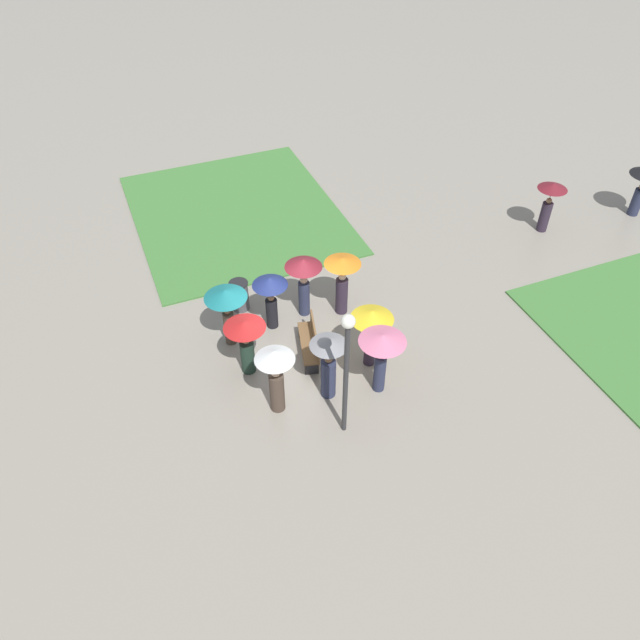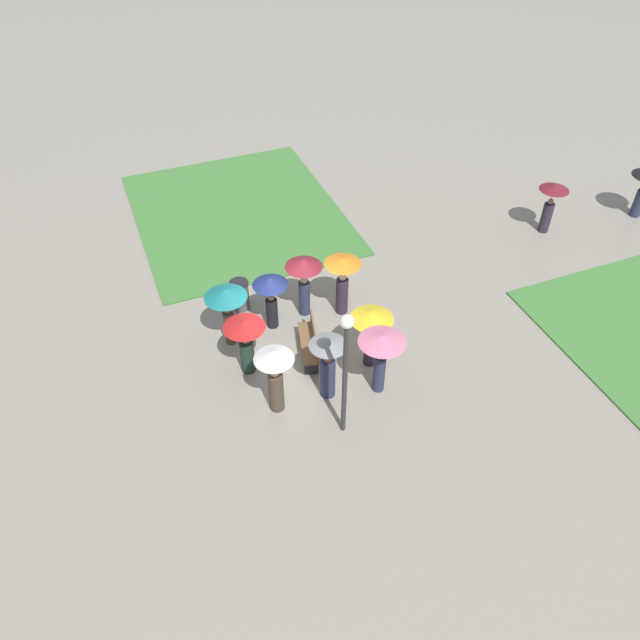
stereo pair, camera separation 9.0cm
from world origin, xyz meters
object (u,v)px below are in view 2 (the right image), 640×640
object	(u,v)px
crowd_person_red	(245,337)
crowd_person_yellow	(371,323)
crowd_person_white	(275,370)
crowd_person_orange	(343,276)
crowd_person_grey	(328,360)
crowd_person_teal	(226,302)
lamp_post	(346,359)
park_bench	(311,342)
crowd_person_pink	(381,348)
crowd_person_maroon	(304,274)
lone_walker_mid_plaza	(551,200)
trash_bin	(240,295)
crowd_person_navy	(271,291)

from	to	relation	value
crowd_person_red	crowd_person_yellow	size ratio (longest dim) A/B	0.93
crowd_person_white	crowd_person_red	bearing A→B (deg)	-104.68
crowd_person_yellow	crowd_person_orange	bearing A→B (deg)	-110.68
crowd_person_white	crowd_person_grey	distance (m)	1.37
crowd_person_orange	crowd_person_teal	distance (m)	3.41
lamp_post	crowd_person_teal	xyz separation A→B (m)	(-4.02, -1.71, -0.98)
park_bench	crowd_person_teal	distance (m)	2.52
crowd_person_yellow	crowd_person_grey	size ratio (longest dim) A/B	0.95
crowd_person_red	crowd_person_teal	world-z (taller)	crowd_person_teal
park_bench	crowd_person_red	bearing A→B (deg)	-77.14
crowd_person_yellow	crowd_person_grey	distance (m)	1.60
crowd_person_red	park_bench	bearing A→B (deg)	-171.44
crowd_person_pink	crowd_person_white	xyz separation A→B (m)	(-0.37, -2.65, -0.11)
crowd_person_red	crowd_person_white	bearing A→B (deg)	110.92
crowd_person_maroon	lone_walker_mid_plaza	distance (m)	9.32
crowd_person_orange	lamp_post	bearing A→B (deg)	-68.32
trash_bin	crowd_person_grey	distance (m)	4.36
crowd_person_navy	lone_walker_mid_plaza	distance (m)	10.39
lone_walker_mid_plaza	crowd_person_orange	bearing A→B (deg)	67.87
crowd_person_white	crowd_person_maroon	xyz separation A→B (m)	(-3.16, 1.94, 0.08)
crowd_person_pink	crowd_person_maroon	world-z (taller)	crowd_person_maroon
crowd_person_navy	crowd_person_teal	world-z (taller)	crowd_person_teal
park_bench	crowd_person_grey	xyz separation A→B (m)	(1.53, -0.13, 0.79)
crowd_person_navy	crowd_person_yellow	bearing A→B (deg)	-14.70
crowd_person_orange	crowd_person_yellow	distance (m)	2.25
lamp_post	crowd_person_red	bearing A→B (deg)	-150.61
crowd_person_pink	crowd_person_grey	distance (m)	1.35
crowd_person_navy	crowd_person_maroon	world-z (taller)	crowd_person_maroon
crowd_person_orange	crowd_person_pink	world-z (taller)	crowd_person_orange
crowd_person_grey	crowd_person_teal	distance (m)	3.35
crowd_person_orange	crowd_person_pink	xyz separation A→B (m)	(3.18, -0.33, 0.14)
crowd_person_grey	crowd_person_maroon	xyz separation A→B (m)	(-3.21, 0.58, 0.19)
lamp_post	crowd_person_yellow	xyz separation A→B (m)	(-1.82, 1.55, -0.98)
crowd_person_orange	crowd_person_yellow	bearing A→B (deg)	-49.62
crowd_person_navy	crowd_person_yellow	size ratio (longest dim) A/B	0.94
park_bench	trash_bin	size ratio (longest dim) A/B	1.82
crowd_person_white	crowd_person_maroon	size ratio (longest dim) A/B	1.03
lamp_post	crowd_person_white	world-z (taller)	lamp_post
trash_bin	crowd_person_navy	world-z (taller)	crowd_person_navy
lone_walker_mid_plaza	trash_bin	bearing A→B (deg)	58.94
park_bench	crowd_person_red	distance (m)	1.92
lamp_post	crowd_person_teal	distance (m)	4.48
crowd_person_teal	trash_bin	bearing A→B (deg)	-109.09
crowd_person_white	crowd_person_teal	bearing A→B (deg)	-106.58
crowd_person_navy	crowd_person_yellow	distance (m)	3.10
lamp_post	crowd_person_red	xyz separation A→B (m)	(-2.78, -1.57, -1.24)
trash_bin	crowd_person_pink	xyz separation A→B (m)	(4.46, 2.40, 0.99)
trash_bin	park_bench	bearing A→B (deg)	25.34
crowd_person_yellow	trash_bin	bearing A→B (deg)	-70.47
lamp_post	crowd_person_navy	xyz separation A→B (m)	(-4.23, -0.40, -1.17)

